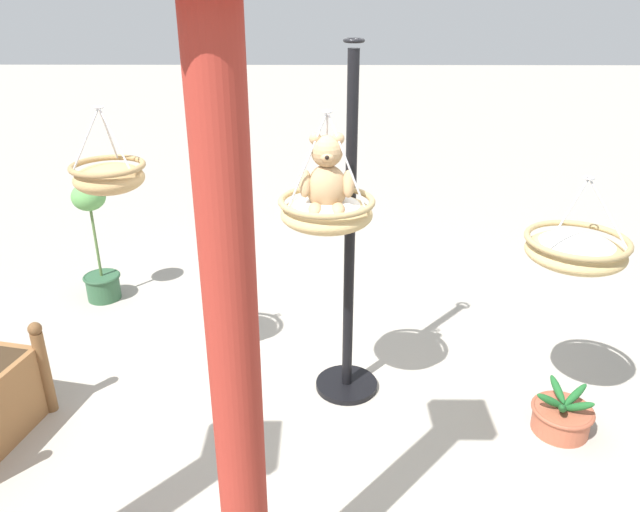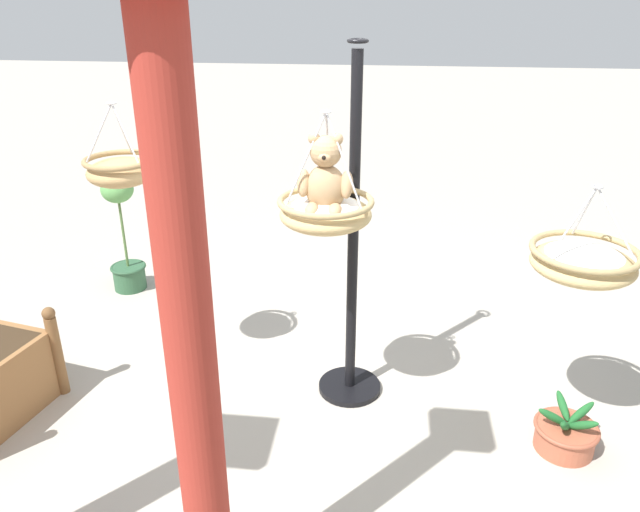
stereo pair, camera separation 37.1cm
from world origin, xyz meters
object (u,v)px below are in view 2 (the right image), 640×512
(hanging_basket_right_low, at_px, (121,170))
(potted_plant_tall_leafy, at_px, (124,239))
(potted_plant_bushy_green, at_px, (565,433))
(greenhouse_pillar_left, at_px, (193,371))
(display_pole_central, at_px, (352,299))
(teddy_bear, at_px, (325,179))
(hanging_basket_left_high, at_px, (583,261))
(hanging_basket_with_teddy, at_px, (326,212))

(hanging_basket_right_low, relative_size, potted_plant_tall_leafy, 0.48)
(potted_plant_bushy_green, bearing_deg, greenhouse_pillar_left, 34.84)
(display_pole_central, relative_size, teddy_bear, 5.10)
(hanging_basket_left_high, distance_m, potted_plant_bushy_green, 1.11)
(hanging_basket_right_low, bearing_deg, hanging_basket_with_teddy, 169.50)
(hanging_basket_left_high, bearing_deg, greenhouse_pillar_left, 38.38)
(potted_plant_tall_leafy, bearing_deg, greenhouse_pillar_left, 118.96)
(potted_plant_tall_leafy, bearing_deg, hanging_basket_left_high, 154.86)
(hanging_basket_right_low, height_order, potted_plant_tall_leafy, hanging_basket_right_low)
(display_pole_central, relative_size, hanging_basket_right_low, 4.47)
(hanging_basket_right_low, height_order, greenhouse_pillar_left, greenhouse_pillar_left)
(hanging_basket_right_low, bearing_deg, greenhouse_pillar_left, 120.01)
(teddy_bear, relative_size, greenhouse_pillar_left, 0.17)
(hanging_basket_left_high, relative_size, potted_plant_bushy_green, 1.47)
(hanging_basket_left_high, xyz_separation_m, potted_plant_tall_leafy, (3.52, -1.65, -0.71))
(hanging_basket_with_teddy, relative_size, hanging_basket_right_low, 1.30)
(hanging_basket_left_high, height_order, potted_plant_tall_leafy, hanging_basket_left_high)
(hanging_basket_with_teddy, xyz_separation_m, hanging_basket_left_high, (-1.47, 0.06, -0.21))
(teddy_bear, bearing_deg, hanging_basket_with_teddy, -90.00)
(hanging_basket_right_low, distance_m, greenhouse_pillar_left, 2.03)
(hanging_basket_with_teddy, bearing_deg, potted_plant_tall_leafy, -37.86)
(display_pole_central, relative_size, hanging_basket_with_teddy, 3.42)
(teddy_bear, height_order, potted_plant_tall_leafy, teddy_bear)
(hanging_basket_right_low, bearing_deg, teddy_bear, 168.57)
(hanging_basket_with_teddy, bearing_deg, potted_plant_bushy_green, 172.41)
(display_pole_central, height_order, hanging_basket_left_high, display_pole_central)
(teddy_bear, bearing_deg, greenhouse_pillar_left, 77.04)
(hanging_basket_with_teddy, bearing_deg, greenhouse_pillar_left, 77.23)
(teddy_bear, bearing_deg, display_pole_central, -118.81)
(hanging_basket_left_high, bearing_deg, teddy_bear, -1.47)
(display_pole_central, xyz_separation_m, potted_plant_bushy_green, (-1.37, 0.45, -0.61))
(teddy_bear, xyz_separation_m, hanging_basket_left_high, (-1.47, 0.04, -0.42))
(display_pole_central, bearing_deg, greenhouse_pillar_left, 74.35)
(hanging_basket_with_teddy, distance_m, teddy_bear, 0.20)
(hanging_basket_with_teddy, xyz_separation_m, potted_plant_bushy_green, (-1.52, 0.20, -1.32))
(hanging_basket_right_low, distance_m, potted_plant_bushy_green, 3.24)
(hanging_basket_left_high, height_order, greenhouse_pillar_left, greenhouse_pillar_left)
(hanging_basket_left_high, distance_m, greenhouse_pillar_left, 2.31)
(greenhouse_pillar_left, xyz_separation_m, potted_plant_bushy_green, (-1.86, -1.29, -1.20))
(hanging_basket_with_teddy, height_order, potted_plant_tall_leafy, hanging_basket_with_teddy)
(hanging_basket_right_low, bearing_deg, potted_plant_bushy_green, 171.04)
(teddy_bear, bearing_deg, potted_plant_tall_leafy, -38.26)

